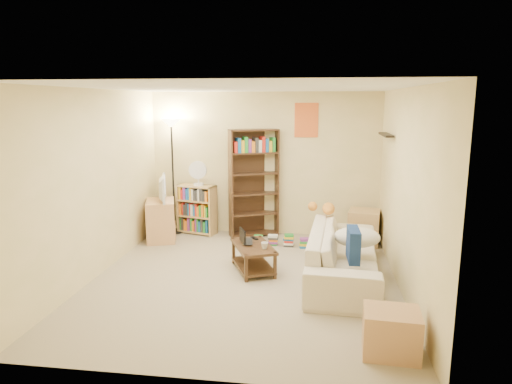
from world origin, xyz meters
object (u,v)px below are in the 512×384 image
coffee_table (253,255)px  mug (265,246)px  television (159,188)px  end_cabinet (391,332)px  laptop (251,242)px  sofa (344,255)px  floor_lamp (172,142)px  tv_stand (161,220)px  tall_bookshelf (254,180)px  side_table (364,227)px  short_bookshelf (197,209)px  desk_fan (198,173)px  tabby_cat (326,208)px

coffee_table → mug: size_ratio=8.65×
television → end_cabinet: size_ratio=1.41×
coffee_table → laptop: (-0.05, 0.10, 0.15)m
sofa → floor_lamp: 3.67m
tv_stand → mug: bearing=-53.0°
tall_bookshelf → tv_stand: bearing=174.5°
coffee_table → tv_stand: size_ratio=1.39×
side_table → tall_bookshelf: bearing=173.3°
coffee_table → end_cabinet: end_cabinet is taller
short_bookshelf → side_table: short_bookshelf is taller
sofa → short_bookshelf: size_ratio=2.64×
laptop → television: television is taller
coffee_table → television: 2.25m
coffee_table → mug: 0.29m
mug → floor_lamp: bearing=135.1°
sofa → desk_fan: 3.12m
coffee_table → tabby_cat: bearing=14.5°
short_bookshelf → desk_fan: desk_fan is taller
desk_fan → television: bearing=-141.5°
floor_lamp → sofa: bearing=-32.1°
television → mug: bearing=-143.0°
laptop → tall_bookshelf: 1.72m
laptop → end_cabinet: size_ratio=0.73×
sofa → end_cabinet: size_ratio=4.51×
tabby_cat → side_table: tabby_cat is taller
tv_stand → floor_lamp: size_ratio=0.34×
tabby_cat → television: 2.80m
short_bookshelf → television: bearing=-120.7°
sofa → tabby_cat: bearing=18.6°
coffee_table → floor_lamp: floor_lamp is taller
coffee_table → short_bookshelf: short_bookshelf is taller
tall_bookshelf → side_table: size_ratio=3.30×
tall_bookshelf → desk_fan: tall_bookshelf is taller
coffee_table → end_cabinet: bearing=-74.3°
sofa → side_table: 1.66m
tabby_cat → floor_lamp: (-2.67, 0.94, 0.88)m
coffee_table → mug: (0.17, -0.14, 0.19)m
sofa → side_table: sofa is taller
side_table → end_cabinet: (-0.07, -3.43, -0.07)m
tall_bookshelf → floor_lamp: 1.58m
mug → side_table: size_ratio=0.20×
tv_stand → floor_lamp: 1.37m
sofa → tabby_cat: 1.01m
tabby_cat → tall_bookshelf: bearing=142.7°
coffee_table → television: size_ratio=1.32×
tv_stand → television: 0.56m
floor_lamp → end_cabinet: (3.26, -3.66, -1.42)m
desk_fan → mug: bearing=-52.5°
television → tall_bookshelf: tall_bookshelf is taller
sofa → mug: 1.06m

